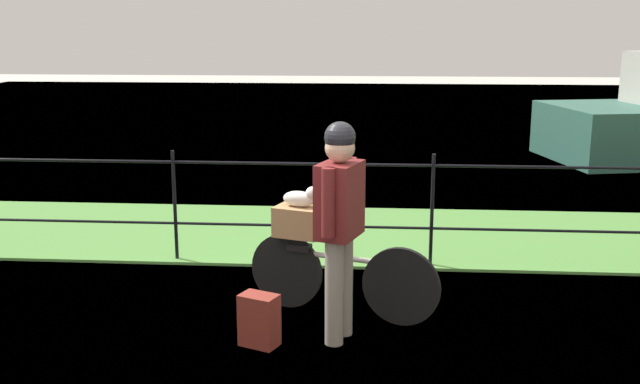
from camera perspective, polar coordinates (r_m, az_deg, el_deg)
ground_plane at (r=5.70m, az=-3.37°, el=-11.70°), size 60.00×60.00×0.00m
grass_strip at (r=8.50m, az=-0.68°, el=-3.21°), size 27.00×2.40×0.03m
harbor_water at (r=15.85m, az=1.70°, el=4.24°), size 30.00×30.00×0.00m
iron_fence at (r=7.30m, az=-1.43°, el=-0.56°), size 18.04×0.04×1.15m
bicycle_main at (r=6.11m, az=1.55°, el=-6.50°), size 1.58×0.57×0.64m
wooden_crate at (r=6.12m, az=-1.63°, el=-2.27°), size 0.45×0.38×0.25m
terrier_dog at (r=6.06m, az=-1.42°, el=-0.44°), size 0.32×0.22×0.18m
cyclist_person at (r=5.46m, az=1.52°, el=-1.61°), size 0.37×0.52×1.68m
backpack_on_paving at (r=5.62m, az=-4.73°, el=-9.86°), size 0.33×0.27×0.40m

